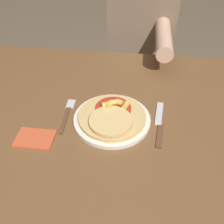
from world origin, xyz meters
The scene contains 7 objects.
dining_table centered at (0.00, 0.00, 0.65)m, with size 1.22×0.97×0.75m.
plate centered at (0.02, 0.01, 0.76)m, with size 0.26×0.26×0.01m.
pizza centered at (0.02, 0.01, 0.78)m, with size 0.23×0.23×0.04m.
fork centered at (-0.14, 0.03, 0.75)m, with size 0.03×0.18×0.00m.
knife centered at (0.18, 0.01, 0.75)m, with size 0.03×0.22×0.00m.
napkin centered at (-0.22, -0.11, 0.76)m, with size 0.12×0.08×0.01m.
person_diner centered at (0.09, 0.70, 0.68)m, with size 0.34×0.52×1.17m.
Camera 1 is at (0.09, -0.64, 1.36)m, focal length 42.00 mm.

